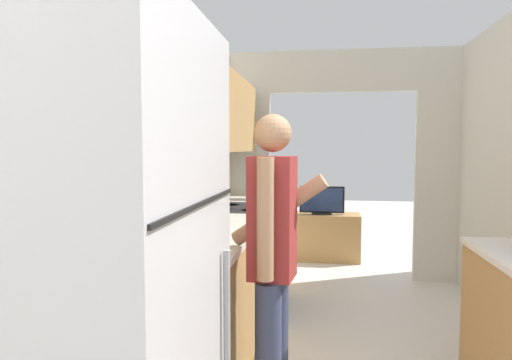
{
  "coord_description": "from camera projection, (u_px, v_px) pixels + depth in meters",
  "views": [
    {
      "loc": [
        -0.2,
        -0.65,
        1.45
      ],
      "look_at": [
        -0.68,
        2.68,
        1.21
      ],
      "focal_mm": 32.0,
      "sensor_mm": 36.0,
      "label": 1
    }
  ],
  "objects": [
    {
      "name": "range_oven",
      "position": [
        240.0,
        257.0,
        4.09
      ],
      "size": [
        0.66,
        0.77,
        1.06
      ],
      "color": "black",
      "rests_on": "ground_plane"
    },
    {
      "name": "knife",
      "position": [
        251.0,
        201.0,
        4.51
      ],
      "size": [
        0.16,
        0.29,
        0.02
      ],
      "rotation": [
        0.0,
        0.0,
        0.7
      ],
      "color": "#B7B7BC",
      "rests_on": "counter_left"
    },
    {
      "name": "person",
      "position": [
        272.0,
        266.0,
        2.25
      ],
      "size": [
        0.52,
        0.4,
        1.61
      ],
      "rotation": [
        0.0,
        0.0,
        1.45
      ],
      "color": "#384266",
      "rests_on": "ground_plane"
    },
    {
      "name": "counter_left",
      "position": [
        213.0,
        292.0,
        3.12
      ],
      "size": [
        0.62,
        3.31,
        0.92
      ],
      "color": "#B2844C",
      "rests_on": "ground_plane"
    },
    {
      "name": "wall_far_with_doorway",
      "position": [
        341.0,
        149.0,
        4.98
      ],
      "size": [
        2.87,
        0.06,
        2.5
      ],
      "color": "silver",
      "rests_on": "ground_plane"
    },
    {
      "name": "television",
      "position": [
        322.0,
        201.0,
        5.82
      ],
      "size": [
        0.57,
        0.16,
        0.36
      ],
      "color": "black",
      "rests_on": "tv_cabinet"
    },
    {
      "name": "wall_left",
      "position": [
        157.0,
        147.0,
        2.75
      ],
      "size": [
        0.38,
        6.8,
        2.5
      ],
      "color": "silver",
      "rests_on": "ground_plane"
    },
    {
      "name": "tv_cabinet",
      "position": [
        321.0,
        237.0,
        5.89
      ],
      "size": [
        0.97,
        0.42,
        0.6
      ],
      "color": "#B2844C",
      "rests_on": "ground_plane"
    },
    {
      "name": "refrigerator",
      "position": [
        79.0,
        341.0,
        1.29
      ],
      "size": [
        0.74,
        0.77,
        1.81
      ],
      "color": "#B7B7BC",
      "rests_on": "ground_plane"
    }
  ]
}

